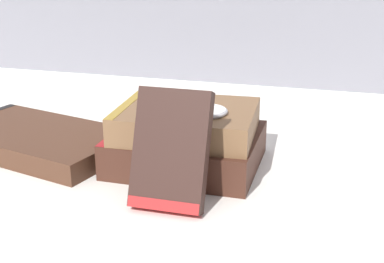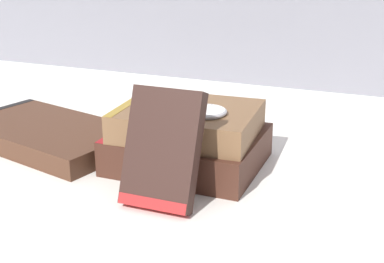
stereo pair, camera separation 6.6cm
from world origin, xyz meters
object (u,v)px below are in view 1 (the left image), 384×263
Objects in this scene: book_flat_top at (183,121)px; pocket_watch at (205,112)px; book_leaning_front at (171,154)px; book_flat_bottom at (183,149)px; book_side_left at (34,139)px.

book_flat_top is 0.05m from pocket_watch.
book_leaning_front is (0.02, -0.11, -0.00)m from book_flat_top.
book_flat_bottom is 3.34× the size of pocket_watch.
pocket_watch is at bearing -33.57° from book_flat_top.
book_side_left is 0.27m from pocket_watch.
pocket_watch is (0.03, -0.02, 0.02)m from book_flat_top.
book_flat_top is at bearing -69.80° from book_flat_bottom.
book_side_left is 0.27m from book_leaning_front.
book_side_left is at bearing 174.78° from pocket_watch.
book_leaning_front is (0.24, -0.11, 0.05)m from book_side_left.
book_flat_top reaches higher than book_side_left.
book_leaning_front reaches higher than book_flat_top.
pocket_watch is (0.26, -0.02, 0.07)m from book_side_left.
book_leaning_front is at bearing -83.45° from book_flat_top.
pocket_watch is at bearing 79.46° from book_leaning_front.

